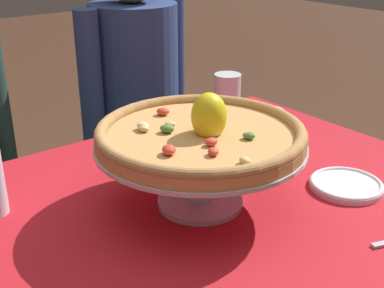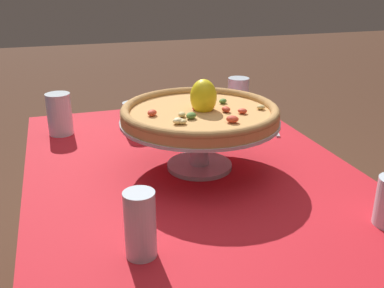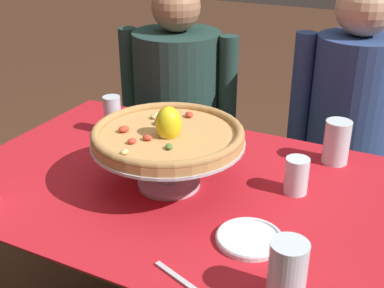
% 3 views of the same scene
% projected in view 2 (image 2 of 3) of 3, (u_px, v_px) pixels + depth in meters
% --- Properties ---
extents(dining_table, '(1.23, 0.87, 0.72)m').
position_uv_depth(dining_table, '(192.00, 205.00, 1.25)').
color(dining_table, brown).
rests_on(dining_table, ground).
extents(pizza_stand, '(0.42, 0.42, 0.14)m').
position_uv_depth(pizza_stand, '(200.00, 132.00, 1.19)').
color(pizza_stand, '#B7B7C1').
rests_on(pizza_stand, dining_table).
extents(pizza, '(0.42, 0.42, 0.10)m').
position_uv_depth(pizza, '(200.00, 112.00, 1.17)').
color(pizza, tan).
rests_on(pizza, pizza_stand).
extents(water_glass_side_right, '(0.07, 0.07, 0.10)m').
position_uv_depth(water_glass_side_right, '(133.00, 120.00, 1.47)').
color(water_glass_side_right, silver).
rests_on(water_glass_side_right, dining_table).
extents(water_glass_front_right, '(0.08, 0.08, 0.13)m').
position_uv_depth(water_glass_front_right, '(238.00, 98.00, 1.67)').
color(water_glass_front_right, silver).
rests_on(water_glass_front_right, dining_table).
extents(water_glass_back_left, '(0.06, 0.06, 0.13)m').
position_uv_depth(water_glass_back_left, '(140.00, 228.00, 0.83)').
color(water_glass_back_left, silver).
rests_on(water_glass_back_left, dining_table).
extents(water_glass_back_right, '(0.08, 0.08, 0.14)m').
position_uv_depth(water_glass_back_right, '(60.00, 116.00, 1.45)').
color(water_glass_back_right, silver).
rests_on(water_glass_back_right, dining_table).
extents(side_plate, '(0.16, 0.16, 0.02)m').
position_uv_depth(side_plate, '(213.00, 125.00, 1.53)').
color(side_plate, white).
rests_on(side_plate, dining_table).
extents(dinner_fork, '(0.19, 0.08, 0.01)m').
position_uv_depth(dinner_fork, '(274.00, 125.00, 1.55)').
color(dinner_fork, '#B7B7C1').
rests_on(dinner_fork, dining_table).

